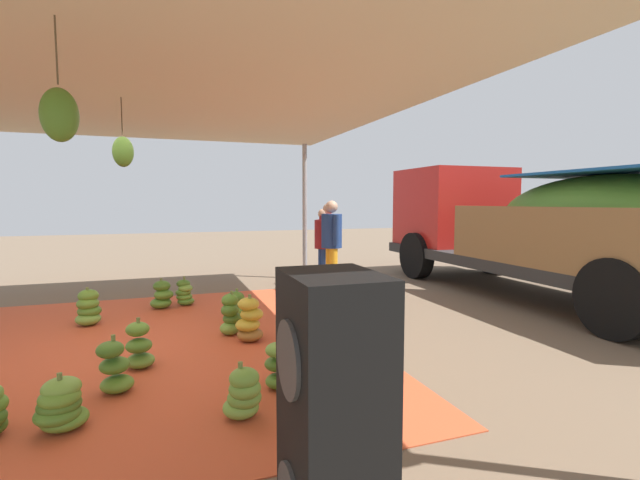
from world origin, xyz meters
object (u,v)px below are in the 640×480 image
(banana_bunch_5, at_px, (278,367))
(banana_bunch_7, at_px, (61,406))
(worker_1, at_px, (323,241))
(banana_bunch_2, at_px, (88,308))
(worker_2, at_px, (328,238))
(banana_bunch_1, at_px, (162,296))
(banana_bunch_6, at_px, (185,293))
(banana_bunch_13, at_px, (114,368))
(cargo_truck_main, at_px, (531,224))
(banana_bunch_9, at_px, (301,378))
(banana_bunch_3, at_px, (139,347))
(banana_bunch_12, at_px, (243,394))
(worker_0, at_px, (332,239))
(banana_bunch_10, at_px, (230,316))
(speaker_stack, at_px, (333,416))
(banana_bunch_11, at_px, (237,307))
(banana_bunch_4, at_px, (250,321))

(banana_bunch_5, xyz_separation_m, banana_bunch_7, (0.19, -1.67, -0.01))
(banana_bunch_7, height_order, worker_1, worker_1)
(banana_bunch_2, relative_size, worker_2, 0.31)
(banana_bunch_1, xyz_separation_m, banana_bunch_6, (-0.11, 0.34, -0.01))
(banana_bunch_13, distance_m, worker_1, 5.38)
(cargo_truck_main, bearing_deg, banana_bunch_2, -93.31)
(banana_bunch_7, relative_size, banana_bunch_9, 0.92)
(banana_bunch_3, distance_m, banana_bunch_12, 1.61)
(banana_bunch_5, relative_size, cargo_truck_main, 0.07)
(worker_0, bearing_deg, banana_bunch_12, -28.90)
(banana_bunch_2, height_order, worker_2, worker_2)
(banana_bunch_5, relative_size, banana_bunch_10, 0.85)
(banana_bunch_1, distance_m, speaker_stack, 5.47)
(banana_bunch_12, bearing_deg, banana_bunch_13, -131.06)
(banana_bunch_11, bearing_deg, banana_bunch_13, -34.30)
(banana_bunch_10, distance_m, worker_0, 3.10)
(worker_1, bearing_deg, banana_bunch_1, -72.06)
(banana_bunch_1, relative_size, banana_bunch_13, 0.93)
(banana_bunch_11, bearing_deg, banana_bunch_6, -151.71)
(banana_bunch_13, xyz_separation_m, cargo_truck_main, (-2.04, 6.63, 1.06))
(banana_bunch_3, bearing_deg, cargo_truck_main, 103.02)
(banana_bunch_5, height_order, speaker_stack, speaker_stack)
(worker_2, bearing_deg, banana_bunch_5, -25.84)
(banana_bunch_5, distance_m, banana_bunch_10, 1.76)
(banana_bunch_3, distance_m, banana_bunch_9, 1.82)
(banana_bunch_3, bearing_deg, banana_bunch_9, 45.34)
(banana_bunch_2, relative_size, worker_0, 0.30)
(banana_bunch_3, xyz_separation_m, banana_bunch_5, (0.93, 1.19, -0.02))
(banana_bunch_12, distance_m, worker_0, 4.99)
(banana_bunch_6, bearing_deg, banana_bunch_1, -72.29)
(banana_bunch_4, relative_size, banana_bunch_12, 1.26)
(banana_bunch_7, xyz_separation_m, banana_bunch_9, (0.16, 1.78, 0.03))
(banana_bunch_2, xyz_separation_m, banana_bunch_5, (2.84, 1.92, -0.03))
(cargo_truck_main, bearing_deg, speaker_stack, -51.70)
(banana_bunch_3, distance_m, banana_bunch_11, 1.90)
(banana_bunch_2, height_order, cargo_truck_main, cargo_truck_main)
(banana_bunch_1, relative_size, banana_bunch_7, 1.05)
(banana_bunch_10, relative_size, worker_2, 0.34)
(banana_bunch_11, distance_m, banana_bunch_12, 2.90)
(worker_2, height_order, speaker_stack, worker_2)
(banana_bunch_3, xyz_separation_m, banana_bunch_7, (1.12, -0.48, -0.03))
(banana_bunch_7, height_order, worker_2, worker_2)
(banana_bunch_5, xyz_separation_m, worker_0, (-3.84, 1.99, 0.79))
(banana_bunch_2, xyz_separation_m, banana_bunch_13, (2.46, 0.55, -0.01))
(banana_bunch_9, relative_size, speaker_stack, 0.36)
(worker_2, distance_m, speaker_stack, 6.79)
(banana_bunch_6, bearing_deg, banana_bunch_11, 28.29)
(banana_bunch_6, distance_m, worker_0, 2.75)
(banana_bunch_4, bearing_deg, cargo_truck_main, 100.85)
(banana_bunch_13, bearing_deg, banana_bunch_5, 74.31)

